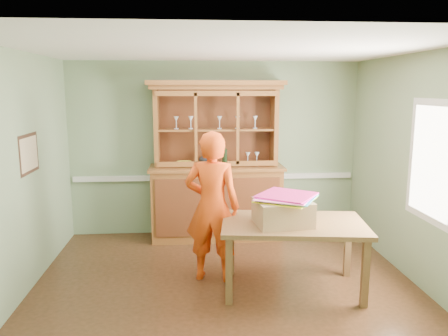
{
  "coord_description": "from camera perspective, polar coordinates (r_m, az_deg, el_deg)",
  "views": [
    {
      "loc": [
        -0.4,
        -4.8,
        2.28
      ],
      "look_at": [
        0.02,
        0.4,
        1.33
      ],
      "focal_mm": 35.0,
      "sensor_mm": 36.0,
      "label": 1
    }
  ],
  "objects": [
    {
      "name": "floor",
      "position": [
        5.33,
        0.18,
        -15.03
      ],
      "size": [
        4.5,
        4.5,
        0.0
      ],
      "primitive_type": "plane",
      "color": "#4D2C18",
      "rests_on": "ground"
    },
    {
      "name": "person",
      "position": [
        5.19,
        -1.56,
        -5.09
      ],
      "size": [
        0.75,
        0.58,
        1.81
      ],
      "primitive_type": "imported",
      "rotation": [
        0.0,
        0.0,
        2.89
      ],
      "color": "#E6430E",
      "rests_on": "floor"
    },
    {
      "name": "wall_right",
      "position": [
        5.57,
        23.94,
        -0.23
      ],
      "size": [
        0.0,
        4.0,
        4.0
      ],
      "primitive_type": "plane",
      "rotation": [
        1.57,
        0.0,
        -1.57
      ],
      "color": "gray",
      "rests_on": "floor"
    },
    {
      "name": "cardboard_box",
      "position": [
        4.88,
        7.69,
        -5.78
      ],
      "size": [
        0.64,
        0.54,
        0.28
      ],
      "primitive_type": "cube",
      "rotation": [
        0.0,
        0.0,
        0.12
      ],
      "color": "#986C4E",
      "rests_on": "dining_table"
    },
    {
      "name": "framed_map",
      "position": [
        5.47,
        -24.07,
        1.71
      ],
      "size": [
        0.03,
        0.6,
        0.46
      ],
      "color": "#362115",
      "rests_on": "wall_left"
    },
    {
      "name": "kite_stack",
      "position": [
        4.87,
        8.03,
        -3.82
      ],
      "size": [
        0.77,
        0.77,
        0.05
      ],
      "rotation": [
        0.0,
        0.0,
        1.01
      ],
      "color": "yellow",
      "rests_on": "cardboard_box"
    },
    {
      "name": "ceiling",
      "position": [
        4.84,
        0.2,
        15.26
      ],
      "size": [
        4.5,
        4.5,
        0.0
      ],
      "primitive_type": "plane",
      "rotation": [
        3.14,
        0.0,
        0.0
      ],
      "color": "white",
      "rests_on": "wall_back"
    },
    {
      "name": "dining_table",
      "position": [
        5.05,
        9.06,
        -8.03
      ],
      "size": [
        1.71,
        1.16,
        0.8
      ],
      "rotation": [
        0.0,
        0.0,
        -0.13
      ],
      "color": "brown",
      "rests_on": "floor"
    },
    {
      "name": "china_hutch",
      "position": [
        6.7,
        -1.01,
        -2.13
      ],
      "size": [
        2.04,
        0.67,
        2.4
      ],
      "color": "brown",
      "rests_on": "floor"
    },
    {
      "name": "wall_front",
      "position": [
        2.98,
        3.44,
        -7.95
      ],
      "size": [
        4.5,
        0.0,
        4.5
      ],
      "primitive_type": "plane",
      "rotation": [
        -1.57,
        0.0,
        0.0
      ],
      "color": "gray",
      "rests_on": "floor"
    },
    {
      "name": "chair_rail",
      "position": [
        6.93,
        -1.18,
        -1.2
      ],
      "size": [
        4.41,
        0.05,
        0.08
      ],
      "primitive_type": "cube",
      "color": "silver",
      "rests_on": "wall_back"
    },
    {
      "name": "wall_left",
      "position": [
        5.23,
        -25.2,
        -0.96
      ],
      "size": [
        0.0,
        4.0,
        4.0
      ],
      "primitive_type": "plane",
      "rotation": [
        1.57,
        0.0,
        1.57
      ],
      "color": "gray",
      "rests_on": "floor"
    },
    {
      "name": "window_panel",
      "position": [
        5.28,
        25.4,
        0.77
      ],
      "size": [
        0.03,
        0.96,
        1.36
      ],
      "color": "silver",
      "rests_on": "wall_right"
    },
    {
      "name": "wall_back",
      "position": [
        6.88,
        -1.21,
        2.52
      ],
      "size": [
        4.5,
        0.0,
        4.5
      ],
      "primitive_type": "plane",
      "rotation": [
        1.57,
        0.0,
        0.0
      ],
      "color": "gray",
      "rests_on": "floor"
    }
  ]
}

